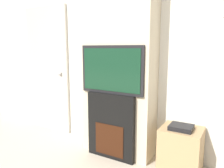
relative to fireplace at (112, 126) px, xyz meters
name	(u,v)px	position (x,y,z in m)	size (l,w,h in m)	color
wall_back	(126,53)	(0.00, 0.39, 0.93)	(6.00, 0.06, 2.70)	silver
chimney_breast	(119,53)	(0.00, 0.18, 0.93)	(0.96, 0.36, 2.70)	beige
fireplace	(112,126)	(0.00, 0.00, 0.00)	(0.66, 0.15, 0.85)	black
television	(112,70)	(0.00, 0.00, 0.73)	(0.86, 0.07, 0.60)	black
media_stand	(181,149)	(0.85, 0.12, -0.16)	(0.45, 0.40, 0.56)	tan
entry_door	(48,70)	(-1.48, 0.33, 0.62)	(0.91, 0.09, 2.09)	#BCB7AD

